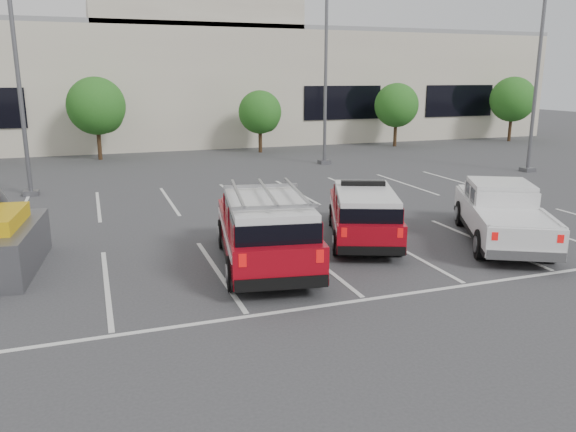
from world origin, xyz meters
The scene contains 13 objects.
ground centered at (0.00, 0.00, 0.00)m, with size 120.00×120.00×0.00m, color #37373A.
stall_markings centered at (0.00, 4.50, 0.01)m, with size 23.00×15.00×0.01m, color silver.
convention_building centered at (0.18, 31.86, 4.72)m, with size 60.00×16.99×13.20m.
tree_mid_left centered at (-4.91, 22.05, 3.04)m, with size 3.37×3.37×4.85m.
tree_mid_right centered at (5.09, 22.05, 2.50)m, with size 2.77×2.77×3.99m.
tree_right centered at (15.09, 22.05, 2.77)m, with size 3.07×3.07×4.42m.
tree_far_right centered at (25.09, 22.05, 3.04)m, with size 3.37×3.37×4.85m.
light_pole_left centered at (-8.00, 12.00, 5.19)m, with size 0.90×0.60×10.24m.
light_pole_mid centered at (7.00, 16.00, 5.19)m, with size 0.90×0.60×10.24m.
light_pole_right centered at (16.00, 10.00, 5.19)m, with size 0.90×0.60×10.24m.
fire_chief_suv centered at (2.07, 1.41, 0.71)m, with size 3.50×5.28×1.75m.
white_pickup centered at (5.93, -0.05, 0.69)m, with size 4.36×5.90×1.73m.
ladder_suv centered at (-1.42, 0.07, 0.84)m, with size 2.94×5.62×2.11m.
Camera 1 is at (-5.49, -13.26, 4.82)m, focal length 35.00 mm.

